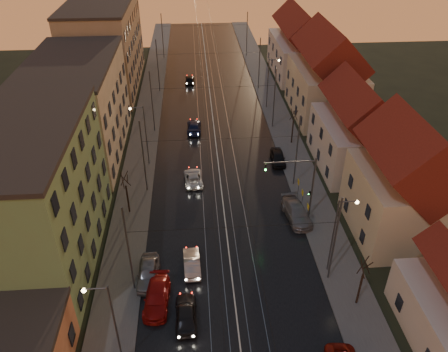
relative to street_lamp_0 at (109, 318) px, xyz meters
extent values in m
cube|color=black|center=(9.10, 38.00, -4.87)|extent=(16.00, 120.00, 0.04)
cube|color=#4C4C4C|center=(-0.90, 38.00, -4.81)|extent=(4.00, 120.00, 0.15)
cube|color=#4C4C4C|center=(19.10, 38.00, -4.81)|extent=(4.00, 120.00, 0.15)
cube|color=gray|center=(6.90, 38.00, -4.83)|extent=(0.06, 120.00, 0.03)
cube|color=gray|center=(8.33, 38.00, -4.83)|extent=(0.06, 120.00, 0.03)
cube|color=gray|center=(9.87, 38.00, -4.83)|extent=(0.06, 120.00, 0.03)
cube|color=gray|center=(11.30, 38.00, -4.83)|extent=(0.06, 120.00, 0.03)
cube|color=#689861|center=(-8.40, 12.00, 1.61)|extent=(10.00, 18.00, 13.00)
cube|color=tan|center=(-8.40, 32.00, 1.11)|extent=(10.00, 20.00, 12.00)
cube|color=#8D7B5B|center=(-8.40, 56.00, 2.11)|extent=(10.00, 24.00, 14.00)
cube|color=beige|center=(26.10, 13.00, -1.39)|extent=(8.50, 10.00, 7.00)
pyramid|color=#5D1D15|center=(26.10, 13.00, 4.01)|extent=(8.67, 10.20, 3.80)
cube|color=silver|center=(26.10, 26.00, -1.89)|extent=(9.00, 12.00, 6.00)
pyramid|color=#5D1D15|center=(26.10, 26.00, 2.71)|extent=(9.18, 12.24, 3.20)
cube|color=beige|center=(26.10, 41.00, -1.14)|extent=(9.00, 14.00, 7.50)
pyramid|color=#5D1D15|center=(26.10, 41.00, 4.61)|extent=(9.18, 14.28, 4.00)
cube|color=silver|center=(26.10, 59.00, -1.64)|extent=(9.00, 16.00, 6.50)
pyramid|color=#5D1D15|center=(26.10, 59.00, 3.36)|extent=(9.18, 16.32, 3.50)
cylinder|color=#595B60|center=(0.50, 7.00, -0.39)|extent=(0.16, 0.16, 9.00)
cylinder|color=#595B60|center=(17.70, 7.00, -0.39)|extent=(0.16, 0.16, 9.00)
cylinder|color=#595B60|center=(0.50, 22.00, -0.39)|extent=(0.16, 0.16, 9.00)
cylinder|color=#595B60|center=(17.70, 22.00, -0.39)|extent=(0.16, 0.16, 9.00)
cylinder|color=#595B60|center=(0.50, 37.00, -0.39)|extent=(0.16, 0.16, 9.00)
cylinder|color=#595B60|center=(17.70, 37.00, -0.39)|extent=(0.16, 0.16, 9.00)
cylinder|color=#595B60|center=(0.50, 52.00, -0.39)|extent=(0.16, 0.16, 9.00)
cylinder|color=#595B60|center=(17.70, 52.00, -0.39)|extent=(0.16, 0.16, 9.00)
cylinder|color=#595B60|center=(0.50, 70.00, -0.39)|extent=(0.16, 0.16, 9.00)
cylinder|color=#595B60|center=(17.70, 70.00, -0.39)|extent=(0.16, 0.16, 9.00)
cylinder|color=#595B60|center=(0.30, 0.00, -0.89)|extent=(0.14, 0.14, 8.00)
cylinder|color=#595B60|center=(-0.50, 0.00, 2.91)|extent=(1.60, 0.10, 0.10)
sphere|color=#FFD88C|center=(-1.22, 0.00, 2.81)|extent=(0.32, 0.32, 0.32)
cylinder|color=#595B60|center=(17.90, 8.00, -0.89)|extent=(0.14, 0.14, 8.00)
cylinder|color=#595B60|center=(18.70, 8.00, 2.91)|extent=(1.60, 0.10, 0.10)
sphere|color=#FFD88C|center=(19.42, 8.00, 2.81)|extent=(0.32, 0.32, 0.32)
cylinder|color=#595B60|center=(0.30, 28.00, -0.89)|extent=(0.14, 0.14, 8.00)
cylinder|color=#595B60|center=(-0.50, 28.00, 2.91)|extent=(1.60, 0.10, 0.10)
sphere|color=#FFD88C|center=(-1.22, 28.00, 2.81)|extent=(0.32, 0.32, 0.32)
cylinder|color=#595B60|center=(17.90, 44.00, -0.89)|extent=(0.14, 0.14, 8.00)
cylinder|color=#595B60|center=(18.70, 44.00, 2.91)|extent=(1.60, 0.10, 0.10)
sphere|color=#FFD88C|center=(19.42, 44.00, 2.81)|extent=(0.32, 0.32, 0.32)
cylinder|color=#595B60|center=(18.10, 16.00, -1.29)|extent=(0.20, 0.20, 7.20)
cylinder|color=#595B60|center=(15.50, 16.00, 2.01)|extent=(5.20, 0.14, 0.14)
imported|color=black|center=(13.10, 16.00, 1.41)|extent=(0.15, 0.18, 0.90)
sphere|color=#19FF3F|center=(13.10, 15.88, 1.26)|extent=(0.20, 0.20, 0.20)
cylinder|color=black|center=(-1.10, 18.00, -3.14)|extent=(0.18, 0.18, 3.50)
cylinder|color=black|center=(-0.86, 18.09, -0.59)|extent=(0.37, 0.92, 1.61)
cylinder|color=black|center=(-1.18, 18.23, -0.59)|extent=(0.91, 0.40, 1.61)
cylinder|color=black|center=(-1.33, 17.91, -0.59)|extent=(0.37, 0.92, 1.61)
cylinder|color=black|center=(-0.97, 17.78, -0.59)|extent=(0.84, 0.54, 1.62)
cylinder|color=black|center=(19.30, 4.00, -3.14)|extent=(0.18, 0.18, 3.50)
cylinder|color=black|center=(19.54, 4.09, -0.59)|extent=(0.37, 0.92, 1.61)
cylinder|color=black|center=(19.22, 4.23, -0.59)|extent=(0.91, 0.40, 1.61)
cylinder|color=black|center=(19.07, 3.91, -0.59)|extent=(0.37, 0.92, 1.61)
cylinder|color=black|center=(19.43, 3.78, -0.59)|extent=(0.84, 0.54, 1.62)
cylinder|color=black|center=(19.50, 32.00, -3.14)|extent=(0.18, 0.18, 3.50)
cylinder|color=black|center=(19.74, 32.09, -0.59)|extent=(0.37, 0.92, 1.61)
cylinder|color=black|center=(19.42, 32.23, -0.59)|extent=(0.91, 0.40, 1.61)
cylinder|color=black|center=(19.27, 31.91, -0.59)|extent=(0.37, 0.92, 1.61)
cylinder|color=black|center=(19.63, 31.78, -0.59)|extent=(0.84, 0.54, 1.62)
imported|color=black|center=(5.00, 3.40, -4.14)|extent=(1.81, 4.39, 1.49)
imported|color=#A8A8AE|center=(5.54, 9.15, -4.20)|extent=(1.65, 4.24, 1.37)
imported|color=silver|center=(5.88, 23.39, -4.27)|extent=(2.31, 4.56, 1.24)
imported|color=#161E42|center=(6.19, 36.68, -4.18)|extent=(2.09, 4.90, 1.41)
imported|color=black|center=(5.72, 55.65, -4.22)|extent=(1.75, 3.96, 1.33)
imported|color=#9D110F|center=(2.58, 5.31, -4.17)|extent=(2.32, 5.07, 1.44)
imported|color=gray|center=(1.66, 8.15, -4.10)|extent=(1.94, 4.65, 1.57)
imported|color=gray|center=(16.67, 15.70, -4.10)|extent=(2.88, 5.64, 1.57)
imported|color=black|center=(16.70, 27.15, -4.16)|extent=(1.89, 4.34, 1.46)
camera|label=1|loc=(6.34, -20.01, 24.32)|focal=35.00mm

